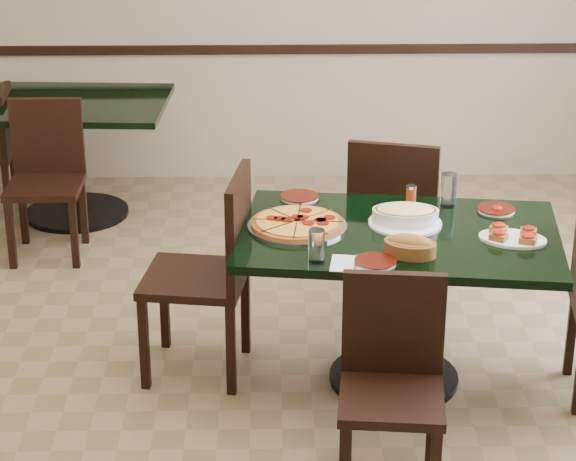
{
  "coord_description": "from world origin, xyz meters",
  "views": [
    {
      "loc": [
        -0.2,
        -4.6,
        2.66
      ],
      "look_at": [
        -0.1,
        0.0,
        0.74
      ],
      "focal_mm": 70.0,
      "sensor_mm": 36.0,
      "label": 1
    }
  ],
  "objects_px": {
    "back_table": "(71,136)",
    "back_chair_near": "(46,170)",
    "bruschetta_platter": "(513,235)",
    "pepperoni_pizza": "(297,224)",
    "chair_near": "(392,373)",
    "chair_left": "(214,263)",
    "main_table": "(398,269)",
    "lasagna_casserole": "(405,215)",
    "chair_far": "(394,216)",
    "bread_basket": "(410,246)"
  },
  "relations": [
    {
      "from": "back_table",
      "to": "back_chair_near",
      "type": "distance_m",
      "value": 0.55
    },
    {
      "from": "bruschetta_platter",
      "to": "back_table",
      "type": "bearing_deg",
      "value": 155.55
    },
    {
      "from": "pepperoni_pizza",
      "to": "chair_near",
      "type": "bearing_deg",
      "value": -67.27
    },
    {
      "from": "chair_left",
      "to": "back_table",
      "type": "bearing_deg",
      "value": -145.56
    },
    {
      "from": "main_table",
      "to": "pepperoni_pizza",
      "type": "height_order",
      "value": "pepperoni_pizza"
    },
    {
      "from": "back_table",
      "to": "bruschetta_platter",
      "type": "distance_m",
      "value": 3.18
    },
    {
      "from": "chair_left",
      "to": "pepperoni_pizza",
      "type": "height_order",
      "value": "chair_left"
    },
    {
      "from": "lasagna_casserole",
      "to": "pepperoni_pizza",
      "type": "bearing_deg",
      "value": -173.19
    },
    {
      "from": "chair_far",
      "to": "back_chair_near",
      "type": "height_order",
      "value": "chair_far"
    },
    {
      "from": "back_table",
      "to": "pepperoni_pizza",
      "type": "bearing_deg",
      "value": -53.35
    },
    {
      "from": "main_table",
      "to": "back_chair_near",
      "type": "height_order",
      "value": "back_chair_near"
    },
    {
      "from": "back_chair_near",
      "to": "pepperoni_pizza",
      "type": "bearing_deg",
      "value": -46.87
    },
    {
      "from": "bread_basket",
      "to": "bruschetta_platter",
      "type": "distance_m",
      "value": 0.49
    },
    {
      "from": "main_table",
      "to": "pepperoni_pizza",
      "type": "xyz_separation_m",
      "value": [
        -0.45,
        0.06,
        0.2
      ]
    },
    {
      "from": "pepperoni_pizza",
      "to": "bruschetta_platter",
      "type": "bearing_deg",
      "value": -10.19
    },
    {
      "from": "back_table",
      "to": "chair_near",
      "type": "distance_m",
      "value": 3.33
    },
    {
      "from": "chair_near",
      "to": "lasagna_casserole",
      "type": "xyz_separation_m",
      "value": [
        0.14,
        0.85,
        0.32
      ]
    },
    {
      "from": "chair_far",
      "to": "bread_basket",
      "type": "height_order",
      "value": "chair_far"
    },
    {
      "from": "back_table",
      "to": "lasagna_casserole",
      "type": "bearing_deg",
      "value": -44.52
    },
    {
      "from": "chair_near",
      "to": "pepperoni_pizza",
      "type": "relative_size",
      "value": 1.93
    },
    {
      "from": "back_table",
      "to": "bruschetta_platter",
      "type": "bearing_deg",
      "value": -40.88
    },
    {
      "from": "chair_near",
      "to": "back_chair_near",
      "type": "height_order",
      "value": "back_chair_near"
    },
    {
      "from": "lasagna_casserole",
      "to": "chair_left",
      "type": "bearing_deg",
      "value": -177.68
    },
    {
      "from": "chair_near",
      "to": "chair_left",
      "type": "relative_size",
      "value": 0.87
    },
    {
      "from": "chair_left",
      "to": "pepperoni_pizza",
      "type": "distance_m",
      "value": 0.43
    },
    {
      "from": "bread_basket",
      "to": "lasagna_casserole",
      "type": "bearing_deg",
      "value": 106.11
    },
    {
      "from": "chair_far",
      "to": "chair_left",
      "type": "height_order",
      "value": "chair_left"
    },
    {
      "from": "bread_basket",
      "to": "chair_near",
      "type": "bearing_deg",
      "value": -83.66
    },
    {
      "from": "chair_left",
      "to": "back_chair_near",
      "type": "bearing_deg",
      "value": -136.15
    },
    {
      "from": "chair_left",
      "to": "lasagna_casserole",
      "type": "relative_size",
      "value": 2.99
    },
    {
      "from": "chair_near",
      "to": "pepperoni_pizza",
      "type": "distance_m",
      "value": 0.94
    },
    {
      "from": "back_chair_near",
      "to": "pepperoni_pizza",
      "type": "relative_size",
      "value": 2.01
    },
    {
      "from": "back_table",
      "to": "chair_far",
      "type": "bearing_deg",
      "value": -33.64
    },
    {
      "from": "chair_left",
      "to": "bread_basket",
      "type": "relative_size",
      "value": 3.77
    },
    {
      "from": "main_table",
      "to": "chair_left",
      "type": "relative_size",
      "value": 1.53
    },
    {
      "from": "chair_near",
      "to": "lasagna_casserole",
      "type": "distance_m",
      "value": 0.92
    },
    {
      "from": "bread_basket",
      "to": "bruschetta_platter",
      "type": "height_order",
      "value": "bread_basket"
    },
    {
      "from": "chair_near",
      "to": "lasagna_casserole",
      "type": "bearing_deg",
      "value": 86.68
    },
    {
      "from": "main_table",
      "to": "bruschetta_platter",
      "type": "height_order",
      "value": "bruschetta_platter"
    },
    {
      "from": "main_table",
      "to": "chair_near",
      "type": "distance_m",
      "value": 0.78
    },
    {
      "from": "chair_far",
      "to": "pepperoni_pizza",
      "type": "height_order",
      "value": "chair_far"
    },
    {
      "from": "lasagna_casserole",
      "to": "bruschetta_platter",
      "type": "distance_m",
      "value": 0.48
    },
    {
      "from": "back_chair_near",
      "to": "bread_basket",
      "type": "height_order",
      "value": "back_chair_near"
    },
    {
      "from": "back_chair_near",
      "to": "lasagna_casserole",
      "type": "height_order",
      "value": "back_chair_near"
    },
    {
      "from": "pepperoni_pizza",
      "to": "chair_far",
      "type": "bearing_deg",
      "value": 51.69
    },
    {
      "from": "bread_basket",
      "to": "main_table",
      "type": "bearing_deg",
      "value": 112.7
    },
    {
      "from": "chair_far",
      "to": "bread_basket",
      "type": "relative_size",
      "value": 3.67
    },
    {
      "from": "back_table",
      "to": "pepperoni_pizza",
      "type": "xyz_separation_m",
      "value": [
        1.34,
        -2.04,
        0.24
      ]
    },
    {
      "from": "pepperoni_pizza",
      "to": "bruschetta_platter",
      "type": "xyz_separation_m",
      "value": [
        0.93,
        -0.17,
        0.01
      ]
    },
    {
      "from": "chair_left",
      "to": "main_table",
      "type": "bearing_deg",
      "value": 90.98
    }
  ]
}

